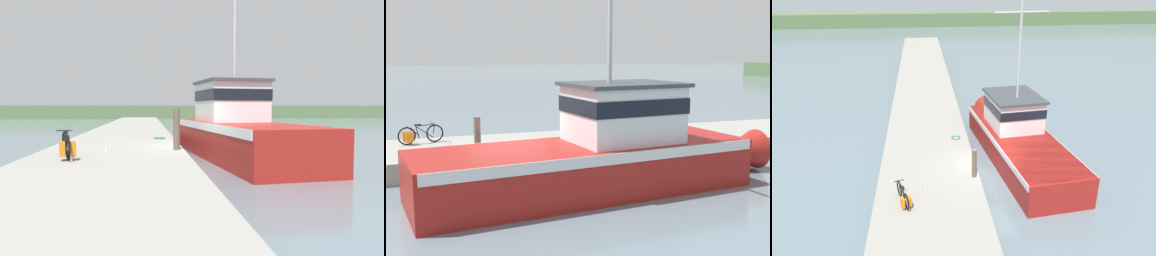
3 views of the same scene
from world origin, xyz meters
TOP-DOWN VIEW (x-y plane):
  - ground_plane at (0.00, 0.00)m, footprint 320.00×320.00m
  - dock_pier at (-3.13, 0.00)m, footprint 4.72×80.00m
  - fishing_boat_main at (1.84, 2.50)m, footprint 4.35×12.47m
  - bicycle_touring at (-4.22, -2.82)m, footprint 0.75×1.75m
  - mooring_post at (-1.03, -0.91)m, footprint 0.23×0.23m
  - hose_coil at (-1.47, 3.59)m, footprint 0.52×0.52m
  - water_bottle_on_curb at (-3.27, -1.65)m, footprint 0.06×0.06m

SIDE VIEW (x-z plane):
  - ground_plane at x=0.00m, z-range 0.00..0.00m
  - dock_pier at x=-3.13m, z-range 0.00..0.73m
  - hose_coil at x=-1.47m, z-range 0.73..0.78m
  - water_bottle_on_curb at x=-3.27m, z-range 0.73..0.95m
  - bicycle_touring at x=-4.22m, z-range 0.70..1.47m
  - fishing_boat_main at x=1.84m, z-range -3.39..5.87m
  - mooring_post at x=-1.03m, z-range 0.73..2.12m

